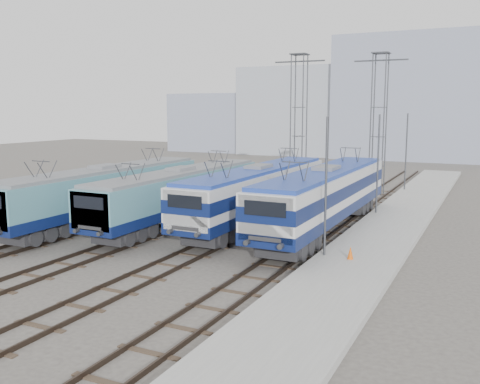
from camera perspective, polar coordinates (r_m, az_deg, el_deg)
name	(u,v)px	position (r m, az deg, el deg)	size (l,w,h in m)	color
ground	(155,250)	(28.59, -9.09, -6.17)	(160.00, 160.00, 0.00)	#514C47
platform	(382,235)	(31.92, 14.89, -4.50)	(4.00, 70.00, 0.30)	#9E9E99
locomotive_far_left	(104,190)	(35.40, -14.34, 0.21)	(2.80, 17.69, 3.33)	#0C1848
locomotive_center_left	(179,192)	(34.28, -6.51, 0.04)	(2.71, 17.11, 3.22)	#0C1848
locomotive_center_right	(257,189)	(34.04, 1.87, 0.27)	(2.83, 17.86, 3.36)	#0C1848
locomotive_far_right	(325,193)	(32.33, 9.05, -0.15)	(2.93, 18.55, 3.49)	#0C1848
catenary_tower_west	(299,117)	(47.34, 6.28, 7.93)	(4.50, 1.20, 12.00)	#3F4247
catenary_tower_east	(379,117)	(47.52, 14.57, 7.70)	(4.50, 1.20, 12.00)	#3F4247
mast_front	(326,190)	(25.93, 9.14, 0.19)	(0.12, 0.12, 7.00)	#3F4247
mast_mid	(378,166)	(37.49, 14.48, 2.66)	(0.12, 0.12, 7.00)	#3F4247
mast_rear	(406,153)	(49.26, 17.29, 3.95)	(0.12, 0.12, 7.00)	#3F4247
safety_cone	(350,253)	(26.01, 11.69, -6.37)	(0.29, 0.29, 0.61)	#E2570D
building_west	(301,111)	(89.71, 6.49, 8.55)	(18.00, 12.00, 14.00)	#979DA9
building_center	(415,98)	(85.42, 18.13, 9.51)	(22.00, 14.00, 18.00)	#858DA3
building_far_west	(216,122)	(96.27, -2.62, 7.42)	(14.00, 10.00, 10.00)	#858DA3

